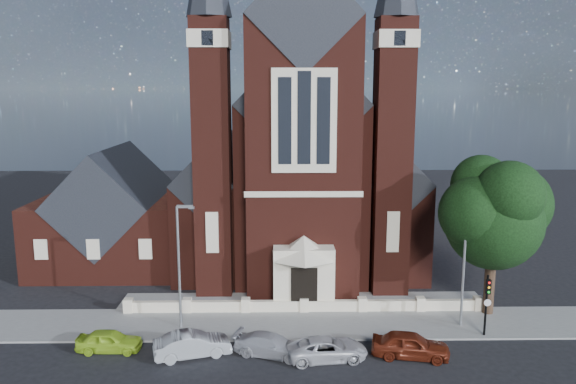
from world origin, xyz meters
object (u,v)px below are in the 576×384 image
at_px(traffic_signal, 487,298).
at_px(car_white_suv, 327,349).
at_px(street_lamp_right, 466,258).
at_px(street_tree, 497,216).
at_px(car_silver_b, 271,345).
at_px(car_dark_red, 411,345).
at_px(street_lamp_left, 180,260).
at_px(parish_hall, 115,218).
at_px(car_lime_van, 109,341).
at_px(car_silver_a, 192,345).
at_px(church, 297,163).

relative_size(traffic_signal, car_white_suv, 0.87).
height_order(street_lamp_right, traffic_signal, street_lamp_right).
relative_size(street_tree, car_white_suv, 2.34).
distance_m(car_silver_b, car_dark_red, 8.00).
relative_size(car_white_suv, car_dark_red, 1.04).
bearing_deg(street_lamp_left, street_lamp_right, 0.00).
height_order(car_white_suv, car_dark_red, car_dark_red).
distance_m(street_lamp_right, traffic_signal, 2.71).
distance_m(parish_hall, street_lamp_left, 16.18).
bearing_deg(street_lamp_right, street_tree, 34.26).
bearing_deg(car_white_suv, car_lime_van, 77.56).
bearing_deg(car_silver_b, traffic_signal, -63.00).
height_order(street_tree, traffic_signal, street_tree).
xyz_separation_m(car_silver_b, car_white_suv, (3.21, -0.55, 0.02)).
xyz_separation_m(street_tree, traffic_signal, (-1.60, -3.28, -4.38)).
height_order(street_lamp_left, car_lime_van, street_lamp_left).
relative_size(parish_hall, car_silver_a, 2.78).
xyz_separation_m(church, street_lamp_left, (-7.91, -18.94, -3.59)).
bearing_deg(traffic_signal, car_dark_red, -153.90).
bearing_deg(car_silver_b, street_tree, -52.11).
height_order(car_lime_van, car_dark_red, car_dark_red).
xyz_separation_m(street_lamp_left, street_lamp_right, (18.00, 0.00, 0.00)).
distance_m(car_silver_a, car_dark_red, 12.48).
relative_size(street_lamp_right, car_dark_red, 1.84).
bearing_deg(traffic_signal, car_lime_van, -176.15).
xyz_separation_m(street_lamp_right, car_lime_van, (-21.72, -3.10, -3.96)).
xyz_separation_m(car_lime_van, car_silver_b, (9.43, -0.64, -0.02)).
height_order(car_silver_a, car_white_suv, car_silver_a).
bearing_deg(car_silver_b, car_lime_van, 103.79).
relative_size(parish_hall, car_dark_red, 2.78).
xyz_separation_m(street_lamp_left, car_silver_b, (5.71, -3.74, -3.98)).
relative_size(traffic_signal, car_silver_a, 0.91).
height_order(church, parish_hall, church).
distance_m(church, parish_hall, 17.26).
relative_size(car_silver_a, car_white_suv, 0.96).
bearing_deg(traffic_signal, street_tree, 64.05).
xyz_separation_m(church, car_dark_red, (5.79, -23.07, -7.44)).
xyz_separation_m(traffic_signal, car_silver_b, (-13.20, -2.16, -1.96)).
relative_size(car_silver_a, car_dark_red, 1.00).
distance_m(street_lamp_left, street_lamp_right, 18.00).
bearing_deg(car_silver_b, church, 12.14).
xyz_separation_m(church, car_lime_van, (-11.63, -22.04, -7.54)).
relative_size(church, car_dark_red, 7.94).
relative_size(church, traffic_signal, 8.72).
bearing_deg(car_lime_van, traffic_signal, -85.22).
bearing_deg(street_lamp_right, parish_hall, 151.78).
distance_m(traffic_signal, car_silver_a, 17.92).
relative_size(parish_hall, car_silver_b, 2.85).
bearing_deg(street_tree, street_lamp_left, -175.24).
bearing_deg(car_dark_red, parish_hall, 61.07).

